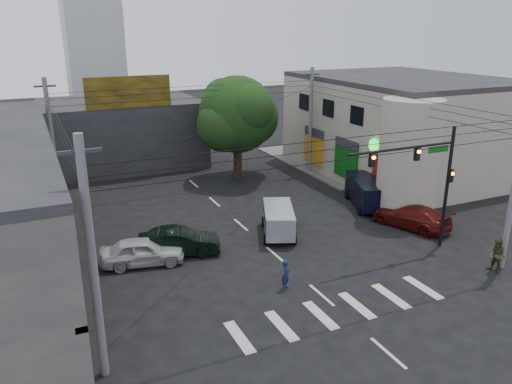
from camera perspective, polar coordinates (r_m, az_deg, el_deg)
ground at (r=27.26m, az=4.13°, el=-8.81°), size 160.00×160.00×0.00m
sidewalk_far_right at (r=50.78m, az=12.21°, el=3.87°), size 16.00×16.00×0.15m
building_right at (r=46.16m, az=16.25°, el=7.12°), size 14.00×18.00×8.00m
corner_column at (r=35.04m, az=17.03°, el=3.64°), size 4.00×4.00×8.00m
building_far at (r=48.71m, az=-15.11°, el=6.58°), size 14.00×10.00×6.00m
billboard at (r=43.27m, az=-14.38°, el=11.01°), size 7.00×0.30×2.60m
street_tree at (r=41.90m, az=-2.17°, el=8.80°), size 6.40×6.40×8.70m
traffic_gantry at (r=29.20m, az=18.93°, el=2.28°), size 7.10×0.35×7.20m
utility_pole_near_left at (r=18.43m, az=-18.18°, el=-7.75°), size 0.32×0.32×9.20m
utility_pole_far_left at (r=37.97m, az=-22.23°, el=5.11°), size 0.32×0.32×9.20m
utility_pole_far_right at (r=44.07m, az=6.25°, el=8.03°), size 0.32×0.32×9.20m
dark_sedan at (r=28.91m, az=-8.82°, el=-5.64°), size 4.32×5.61×1.54m
white_compact at (r=28.11m, az=-12.84°, el=-6.63°), size 3.55×5.19×1.53m
maroon_sedan at (r=33.88m, az=17.30°, el=-2.66°), size 5.47×6.53×1.50m
silver_minivan at (r=31.13m, az=2.58°, el=-3.39°), size 5.42×4.75×1.79m
navy_van at (r=36.90m, az=12.52°, el=-0.11°), size 6.29×5.21×2.01m
traffic_officer at (r=25.01m, az=3.44°, el=-9.42°), size 0.94×0.94×1.56m
pedestrian_olive at (r=29.40m, az=25.84°, el=-6.59°), size 1.12×0.98×1.89m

